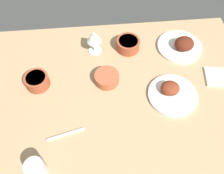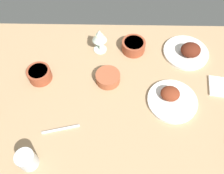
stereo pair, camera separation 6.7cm
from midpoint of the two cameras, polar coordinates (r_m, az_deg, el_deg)
The scene contains 10 objects.
dining_table at distance 114.60cm, azimuth -1.68°, elevation -1.17°, with size 140.00×90.00×4.00cm, color tan.
plate_far_side at distance 131.53cm, azimuth 15.12°, elevation 9.68°, with size 23.78×23.78×8.29cm.
plate_center_main at distance 112.32cm, azimuth 12.72°, elevation -1.52°, with size 23.16×23.16×6.91cm.
bowl_pasta at distance 113.63cm, azimuth -2.98°, elevation 2.19°, with size 11.91×11.91×4.73cm.
bowl_sauce at distance 118.30cm, azimuth -19.37°, elevation 1.39°, with size 11.31×11.31×6.13cm.
bowl_onions at distance 126.78cm, azimuth 2.39°, elevation 10.31°, with size 12.39×12.39×5.94cm.
wine_glass at distance 121.24cm, azimuth -6.05°, elevation 11.82°, with size 7.60×7.60×14.00cm.
water_tumbler at distance 98.89cm, azimuth -19.97°, elevation -18.35°, with size 7.35×7.35×8.61cm, color silver.
folded_napkin at distance 127.00cm, azimuth 23.96°, elevation 2.09°, with size 16.53×11.21×1.20cm, color white.
fork_loose at distance 104.52cm, azimuth -13.02°, elevation -11.26°, with size 16.41×0.90×0.80cm, color silver.
Camera 1 is at (5.62, 60.54, 99.20)cm, focal length 37.54 mm.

